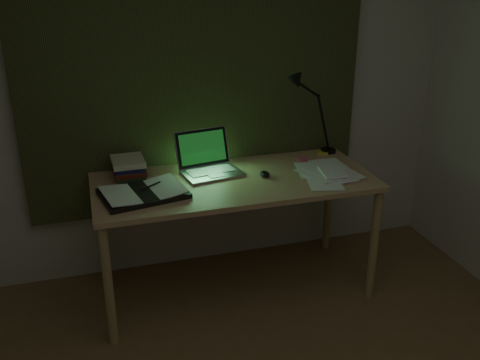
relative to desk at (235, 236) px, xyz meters
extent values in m
cube|color=beige|center=(-0.13, 0.45, 0.86)|extent=(3.50, 0.00, 2.50)
cube|color=#2E361B|center=(-0.13, 0.41, 1.06)|extent=(2.20, 0.06, 2.00)
ellipsoid|color=black|center=(0.19, -0.01, 0.40)|extent=(0.06, 0.09, 0.03)
cube|color=gold|center=(0.72, 0.29, 0.40)|extent=(0.09, 0.09, 0.01)
cube|color=#E7597A|center=(0.53, 0.20, 0.40)|extent=(0.08, 0.08, 0.01)
camera|label=1|loc=(-0.82, -2.89, 1.62)|focal=40.00mm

